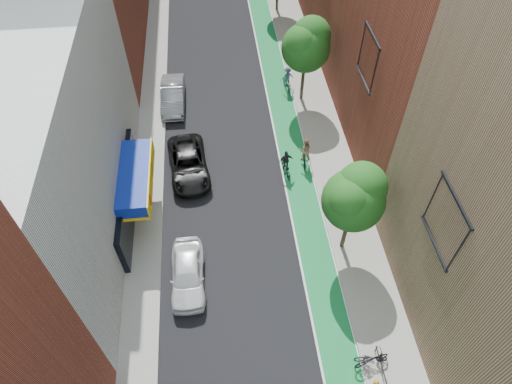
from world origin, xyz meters
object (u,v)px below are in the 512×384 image
object	(u,v)px
parked_car_white	(188,274)
cyclist_lane_near	(305,153)
parked_car_silver	(173,96)
cyclist_lane_far	(287,80)
cyclist_lane_mid	(286,166)
parked_car_black	(188,164)
fire_hydrant	(376,384)

from	to	relation	value
parked_car_white	cyclist_lane_near	xyz separation A→B (m)	(8.03, 8.40, 0.13)
cyclist_lane_near	parked_car_silver	bearing A→B (deg)	-32.39
cyclist_lane_far	cyclist_lane_mid	bearing A→B (deg)	67.80
cyclist_lane_mid	parked_car_black	bearing A→B (deg)	-16.80
parked_car_black	cyclist_lane_far	world-z (taller)	cyclist_lane_far
parked_car_black	cyclist_lane_mid	xyz separation A→B (m)	(6.47, -0.81, -0.05)
parked_car_white	cyclist_lane_far	size ratio (longest dim) A/B	2.36
parked_car_black	cyclist_lane_near	bearing A→B (deg)	-5.91
fire_hydrant	cyclist_lane_far	bearing A→B (deg)	91.46
parked_car_silver	cyclist_lane_near	xyz separation A→B (m)	(8.98, -7.39, 0.10)
cyclist_lane_mid	cyclist_lane_far	size ratio (longest dim) A/B	1.00
parked_car_black	fire_hydrant	bearing A→B (deg)	-66.40
parked_car_silver	fire_hydrant	size ratio (longest dim) A/B	6.98
parked_car_white	parked_car_black	size ratio (longest dim) A/B	0.84
parked_car_black	cyclist_lane_far	size ratio (longest dim) A/B	2.81
parked_car_black	cyclist_lane_far	bearing A→B (deg)	40.67
parked_car_white	cyclist_lane_near	bearing A→B (deg)	46.31
parked_car_white	parked_car_silver	world-z (taller)	parked_car_silver
parked_car_white	fire_hydrant	size ratio (longest dim) A/B	6.51
parked_car_silver	cyclist_lane_far	xyz separation A→B (m)	(9.07, 1.02, 0.05)
parked_car_silver	fire_hydrant	xyz separation A→B (m)	(9.67, -22.56, -0.28)
parked_car_white	cyclist_lane_mid	size ratio (longest dim) A/B	2.36
parked_car_black	parked_car_silver	distance (m)	7.47
parked_car_white	parked_car_silver	xyz separation A→B (m)	(-0.95, 15.79, 0.03)
parked_car_white	fire_hydrant	distance (m)	11.04
parked_car_silver	cyclist_lane_far	world-z (taller)	cyclist_lane_far
cyclist_lane_far	parked_car_black	bearing A→B (deg)	33.57
cyclist_lane_far	fire_hydrant	distance (m)	23.59
parked_car_silver	parked_car_black	bearing A→B (deg)	-80.67
cyclist_lane_far	fire_hydrant	world-z (taller)	cyclist_lane_far
parked_car_silver	cyclist_lane_mid	xyz separation A→B (m)	(7.57, -8.19, -0.10)
parked_car_black	cyclist_lane_near	distance (m)	7.88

